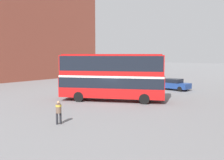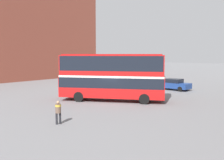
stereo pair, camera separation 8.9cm
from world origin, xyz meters
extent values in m
plane|color=slate|center=(0.00, 0.00, 0.00)|extent=(240.00, 240.00, 0.00)
cube|color=brown|center=(-29.11, 5.77, 8.66)|extent=(10.57, 35.83, 17.32)
cube|color=red|center=(-0.19, 0.45, 1.43)|extent=(10.24, 6.95, 2.03)
cube|color=red|center=(-0.19, 0.45, 3.49)|extent=(10.06, 6.81, 2.09)
cube|color=black|center=(-0.19, 0.45, 1.89)|extent=(10.16, 6.93, 0.99)
cube|color=black|center=(-0.19, 0.45, 3.74)|extent=(9.94, 6.77, 1.43)
cube|color=silver|center=(-0.19, 0.45, 2.47)|extent=(10.16, 6.92, 0.20)
cube|color=#A91111|center=(-0.19, 0.45, 4.59)|extent=(9.58, 6.45, 0.10)
cylinder|color=black|center=(2.21, 2.94, 0.49)|extent=(1.01, 0.72, 0.99)
cylinder|color=black|center=(3.23, 1.00, 0.49)|extent=(1.01, 0.72, 0.99)
cylinder|color=black|center=(-3.42, -0.01, 0.49)|extent=(1.01, 0.72, 0.99)
cylinder|color=black|center=(-2.41, -1.96, 0.49)|extent=(1.01, 0.72, 0.99)
cylinder|color=#232328|center=(2.54, -8.66, 0.38)|extent=(0.14, 0.14, 0.76)
cylinder|color=#232328|center=(2.63, -8.44, 0.38)|extent=(0.14, 0.14, 0.76)
cylinder|color=brown|center=(2.59, -8.55, 1.05)|extent=(0.47, 0.47, 0.60)
cylinder|color=gold|center=(2.59, -8.55, 1.25)|extent=(0.51, 0.51, 0.13)
sphere|color=tan|center=(2.59, -8.55, 1.46)|extent=(0.20, 0.20, 0.20)
cube|color=navy|center=(1.03, 11.78, 0.61)|extent=(4.09, 2.02, 0.69)
cube|color=black|center=(0.87, 11.79, 1.21)|extent=(2.17, 1.72, 0.50)
cylinder|color=black|center=(2.32, 12.49, 0.31)|extent=(0.63, 0.26, 0.62)
cylinder|color=black|center=(2.21, 10.91, 0.31)|extent=(0.63, 0.26, 0.62)
cylinder|color=black|center=(-0.15, 12.65, 0.31)|extent=(0.63, 0.26, 0.62)
cylinder|color=black|center=(-0.25, 11.08, 0.31)|extent=(0.63, 0.26, 0.62)
camera|label=1|loc=(16.00, -19.48, 4.59)|focal=42.00mm
camera|label=2|loc=(16.07, -19.43, 4.59)|focal=42.00mm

